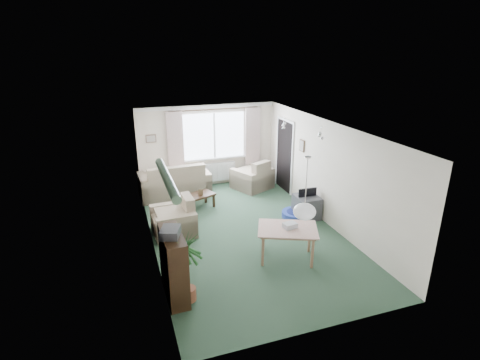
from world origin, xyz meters
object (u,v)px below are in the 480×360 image
object	(u,v)px
pet_bed	(296,214)
houseplant	(187,268)
armchair_left	(173,216)
bookshelf	(174,265)
sofa	(174,179)
coffee_table	(198,202)
tv_cube	(307,207)
armchair_corner	(252,174)
dining_table	(287,244)

from	to	relation	value
pet_bed	houseplant	bearing A→B (deg)	-143.47
armchair_left	bookshelf	world-z (taller)	bookshelf
sofa	coffee_table	distance (m)	1.23
sofa	armchair_left	xyz separation A→B (m)	(-0.40, -2.26, -0.06)
bookshelf	tv_cube	distance (m)	4.09
armchair_corner	coffee_table	world-z (taller)	armchair_corner
dining_table	tv_cube	distance (m)	2.02
coffee_table	tv_cube	distance (m)	2.75
sofa	pet_bed	xyz separation A→B (m)	(2.57, -2.39, -0.41)
armchair_corner	tv_cube	size ratio (longest dim) A/B	1.62
coffee_table	armchair_corner	bearing A→B (deg)	27.24
houseplant	dining_table	world-z (taller)	houseplant
sofa	houseplant	world-z (taller)	houseplant
armchair_corner	pet_bed	distance (m)	2.27
armchair_left	coffee_table	xyz separation A→B (m)	(0.81, 1.14, -0.23)
pet_bed	armchair_left	bearing A→B (deg)	177.45
tv_cube	pet_bed	size ratio (longest dim) A/B	0.88
bookshelf	dining_table	distance (m)	2.33
dining_table	pet_bed	xyz separation A→B (m)	(1.04, 1.66, -0.25)
dining_table	houseplant	bearing A→B (deg)	-162.58
sofa	pet_bed	distance (m)	3.53
coffee_table	tv_cube	size ratio (longest dim) A/B	1.39
armchair_left	tv_cube	bearing A→B (deg)	83.09
sofa	dining_table	distance (m)	4.33
coffee_table	sofa	bearing A→B (deg)	110.06
tv_cube	sofa	bearing A→B (deg)	140.50
armchair_corner	armchair_left	distance (m)	3.37
armchair_corner	houseplant	bearing A→B (deg)	33.49
coffee_table	houseplant	world-z (taller)	houseplant
armchair_corner	bookshelf	xyz separation A→B (m)	(-2.99, -4.33, 0.14)
bookshelf	dining_table	size ratio (longest dim) A/B	1.13
sofa	armchair_corner	bearing A→B (deg)	173.42
sofa	armchair_corner	size ratio (longest dim) A/B	1.95
sofa	armchair_corner	xyz separation A→B (m)	(2.25, -0.18, -0.04)
coffee_table	tv_cube	world-z (taller)	tv_cube
armchair_corner	houseplant	world-z (taller)	houseplant
sofa	tv_cube	distance (m)	3.74
armchair_corner	pet_bed	size ratio (longest dim) A/B	1.43
dining_table	pet_bed	size ratio (longest dim) A/B	1.50
armchair_corner	tv_cube	bearing A→B (deg)	78.75
armchair_left	houseplant	xyz separation A→B (m)	(-0.15, -2.44, 0.19)
dining_table	sofa	bearing A→B (deg)	110.66
dining_table	bookshelf	bearing A→B (deg)	-168.58
armchair_left	bookshelf	xyz separation A→B (m)	(-0.34, -2.25, 0.16)
armchair_left	sofa	bearing A→B (deg)	166.99
houseplant	bookshelf	bearing A→B (deg)	134.44
houseplant	pet_bed	distance (m)	3.91
armchair_corner	bookshelf	distance (m)	5.26
armchair_corner	tv_cube	distance (m)	2.37
armchair_left	pet_bed	world-z (taller)	armchair_left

